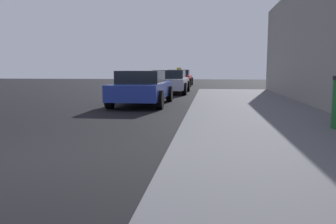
# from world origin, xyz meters

# --- Properties ---
(ground_plane) EXTENTS (80.00, 80.00, 0.00)m
(ground_plane) POSITION_xyz_m (0.00, 0.00, 0.00)
(ground_plane) COLOR black
(sidewalk) EXTENTS (4.00, 32.00, 0.15)m
(sidewalk) POSITION_xyz_m (4.00, 0.00, 0.07)
(sidewalk) COLOR #5B5B60
(sidewalk) RESTS_ON ground_plane
(car_blue) EXTENTS (1.93, 4.34, 1.27)m
(car_blue) POSITION_xyz_m (0.11, 8.14, 0.65)
(car_blue) COLOR #233899
(car_blue) RESTS_ON ground_plane
(car_silver) EXTENTS (2.03, 4.39, 1.27)m
(car_silver) POSITION_xyz_m (0.43, 14.41, 0.65)
(car_silver) COLOR #B7B7BF
(car_silver) RESTS_ON ground_plane
(car_red) EXTENTS (2.04, 4.16, 1.43)m
(car_red) POSITION_xyz_m (0.20, 22.78, 0.65)
(car_red) COLOR red
(car_red) RESTS_ON ground_plane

